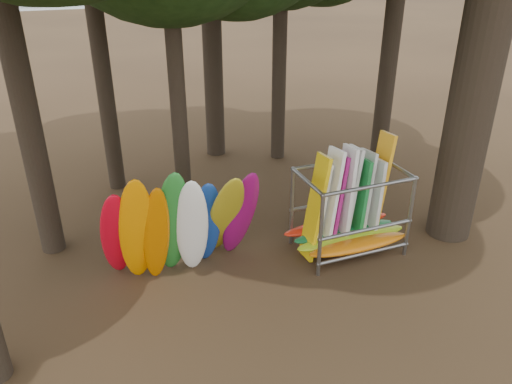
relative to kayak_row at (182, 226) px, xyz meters
name	(u,v)px	position (x,y,z in m)	size (l,w,h in m)	color
ground	(302,267)	(2.63, -0.66, -1.33)	(120.00, 120.00, 0.00)	#47331E
lake	(90,8)	(2.63, 59.34, -1.33)	(160.00, 160.00, 0.00)	gray
kayak_row	(182,226)	(0.00, 0.00, 0.00)	(3.53, 2.04, 3.03)	red
storage_rack	(349,213)	(4.03, -0.29, -0.34)	(2.96, 1.60, 2.83)	gray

